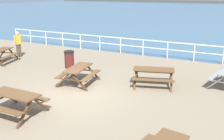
# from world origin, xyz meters

# --- Properties ---
(ground_plane) EXTENTS (30.00, 24.00, 0.20)m
(ground_plane) POSITION_xyz_m (0.00, 0.00, -0.10)
(ground_plane) COLOR gray
(sea_band) EXTENTS (142.00, 90.00, 0.01)m
(sea_band) POSITION_xyz_m (0.00, 52.75, 0.00)
(sea_band) COLOR #476B84
(sea_band) RESTS_ON ground
(seaward_railing) EXTENTS (23.07, 0.07, 1.08)m
(seaward_railing) POSITION_xyz_m (0.00, 7.75, 0.74)
(seaward_railing) COLOR white
(seaward_railing) RESTS_ON ground
(picnic_table_near_right) EXTENTS (1.92, 2.13, 0.80)m
(picnic_table_near_right) POSITION_xyz_m (-6.90, 2.19, 0.58)
(picnic_table_near_right) COLOR brown
(picnic_table_near_right) RESTS_ON ground
(picnic_table_far_left) EXTENTS (2.16, 1.96, 0.80)m
(picnic_table_far_left) POSITION_xyz_m (2.48, 2.57, 0.58)
(picnic_table_far_left) COLOR brown
(picnic_table_far_left) RESTS_ON ground
(picnic_table_seaward) EXTENTS (1.79, 2.02, 0.80)m
(picnic_table_seaward) POSITION_xyz_m (-0.66, 1.22, 0.58)
(picnic_table_seaward) COLOR brown
(picnic_table_seaward) RESTS_ON ground
(picnic_table_corner) EXTENTS (1.81, 1.55, 0.80)m
(picnic_table_corner) POSITION_xyz_m (-0.76, -2.42, 0.58)
(picnic_table_corner) COLOR brown
(picnic_table_corner) RESTS_ON ground
(visitor) EXTENTS (0.29, 0.52, 1.66)m
(visitor) POSITION_xyz_m (-6.96, 3.70, 0.95)
(visitor) COLOR #4C4233
(visitor) RESTS_ON ground
(litter_bin) EXTENTS (0.55, 0.55, 0.95)m
(litter_bin) POSITION_xyz_m (-2.59, 3.16, 0.48)
(litter_bin) COLOR #591E19
(litter_bin) RESTS_ON ground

